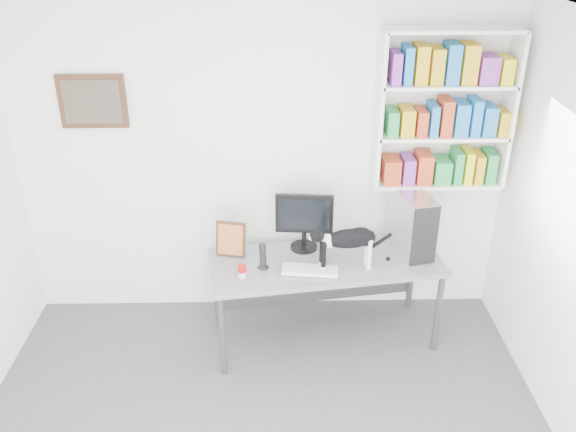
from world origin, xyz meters
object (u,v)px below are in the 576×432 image
(monitor, at_px, (304,221))
(leaning_print, at_px, (231,239))
(pc_tower, at_px, (411,222))
(soup_can, at_px, (242,272))
(speaker, at_px, (263,255))
(cat, at_px, (348,249))
(bookshelf, at_px, (444,110))
(desk, at_px, (324,300))
(keyboard, at_px, (310,270))

(monitor, height_order, leaning_print, monitor)
(pc_tower, relative_size, soup_can, 5.23)
(speaker, distance_m, cat, 0.65)
(speaker, height_order, cat, cat)
(bookshelf, xyz_separation_m, desk, (-0.91, -0.38, -1.47))
(monitor, distance_m, keyboard, 0.43)
(soup_can, bearing_deg, bookshelf, 21.56)
(monitor, relative_size, keyboard, 1.15)
(desk, height_order, cat, cat)
(desk, distance_m, keyboard, 0.45)
(desk, bearing_deg, monitor, 120.85)
(desk, xyz_separation_m, cat, (0.15, -0.13, 0.55))
(soup_can, bearing_deg, monitor, 41.59)
(monitor, xyz_separation_m, soup_can, (-0.48, -0.43, -0.20))
(keyboard, bearing_deg, cat, 15.63)
(desk, relative_size, pc_tower, 3.63)
(leaning_print, relative_size, soup_can, 3.09)
(speaker, bearing_deg, desk, -5.33)
(soup_can, bearing_deg, desk, 19.60)
(keyboard, relative_size, soup_can, 4.46)
(bookshelf, distance_m, speaker, 1.78)
(pc_tower, distance_m, soup_can, 1.41)
(speaker, distance_m, leaning_print, 0.33)
(speaker, relative_size, leaning_print, 0.73)
(keyboard, height_order, leaning_print, leaning_print)
(bookshelf, xyz_separation_m, speaker, (-1.40, -0.48, -0.99))
(bookshelf, relative_size, soup_can, 13.01)
(desk, height_order, pc_tower, pc_tower)
(desk, height_order, speaker, speaker)
(desk, distance_m, soup_can, 0.81)
(monitor, xyz_separation_m, speaker, (-0.33, -0.30, -0.14))
(pc_tower, xyz_separation_m, speaker, (-1.18, -0.26, -0.14))
(monitor, bearing_deg, keyboard, -79.99)
(monitor, bearing_deg, bookshelf, 14.99)
(soup_can, bearing_deg, leaning_print, 106.76)
(monitor, height_order, cat, monitor)
(keyboard, relative_size, speaker, 1.96)
(bookshelf, bearing_deg, speaker, -161.03)
(keyboard, bearing_deg, desk, 58.90)
(pc_tower, distance_m, leaning_print, 1.44)
(monitor, xyz_separation_m, cat, (0.31, -0.33, -0.07))
(monitor, distance_m, leaning_print, 0.60)
(keyboard, height_order, pc_tower, pc_tower)
(leaning_print, height_order, cat, cat)
(desk, xyz_separation_m, soup_can, (-0.65, -0.23, 0.42))
(monitor, xyz_separation_m, leaning_print, (-0.58, -0.10, -0.10))
(speaker, distance_m, soup_can, 0.21)
(bookshelf, bearing_deg, desk, -157.06)
(desk, distance_m, pc_tower, 0.94)
(soup_can, xyz_separation_m, cat, (0.80, 0.10, 0.13))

